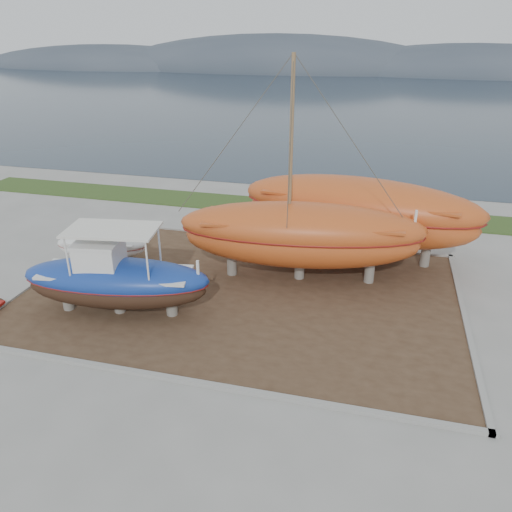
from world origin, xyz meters
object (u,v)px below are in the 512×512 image
(blue_caique, at_px, (115,272))
(orange_bare_hull, at_px, (358,219))
(white_dinghy, at_px, (102,249))
(orange_sailboat, at_px, (303,176))

(blue_caique, relative_size, orange_bare_hull, 0.64)
(blue_caique, xyz_separation_m, orange_bare_hull, (8.68, 7.91, 0.12))
(white_dinghy, bearing_deg, orange_bare_hull, 8.70)
(white_dinghy, bearing_deg, orange_sailboat, -5.51)
(blue_caique, bearing_deg, orange_bare_hull, 33.84)
(orange_bare_hull, bearing_deg, white_dinghy, -153.63)
(white_dinghy, height_order, orange_bare_hull, orange_bare_hull)
(blue_caique, distance_m, orange_bare_hull, 11.75)
(orange_bare_hull, bearing_deg, orange_sailboat, -116.88)
(blue_caique, xyz_separation_m, white_dinghy, (-3.07, 4.04, -1.13))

